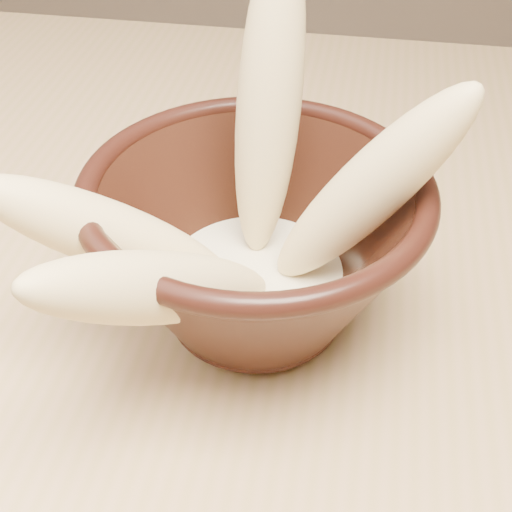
{
  "coord_description": "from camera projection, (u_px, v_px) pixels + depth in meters",
  "views": [
    {
      "loc": [
        0.23,
        -0.39,
        1.08
      ],
      "look_at": [
        0.18,
        -0.07,
        0.8
      ],
      "focal_mm": 50.0,
      "sensor_mm": 36.0,
      "label": 1
    }
  ],
  "objects": [
    {
      "name": "table",
      "position": [
        59.0,
        305.0,
        0.58
      ],
      "size": [
        1.2,
        0.8,
        0.75
      ],
      "color": "tan",
      "rests_on": "ground"
    },
    {
      "name": "bowl",
      "position": [
        256.0,
        244.0,
        0.42
      ],
      "size": [
        0.2,
        0.2,
        0.11
      ],
      "rotation": [
        0.0,
        0.0,
        0.03
      ],
      "color": "black",
      "rests_on": "table"
    },
    {
      "name": "milk_puddle",
      "position": [
        256.0,
        278.0,
        0.44
      ],
      "size": [
        0.11,
        0.11,
        0.02
      ],
      "primitive_type": "cylinder",
      "color": "beige",
      "rests_on": "bowl"
    },
    {
      "name": "banana_upright",
      "position": [
        269.0,
        106.0,
        0.41
      ],
      "size": [
        0.05,
        0.08,
        0.19
      ],
      "primitive_type": "ellipsoid",
      "rotation": [
        0.21,
        0.0,
        2.94
      ],
      "color": "#EBD08B",
      "rests_on": "bowl"
    },
    {
      "name": "banana_left",
      "position": [
        113.0,
        236.0,
        0.39
      ],
      "size": [
        0.15,
        0.1,
        0.12
      ],
      "primitive_type": "ellipsoid",
      "rotation": [
        0.93,
        0.0,
        -1.1
      ],
      "color": "#EBD08B",
      "rests_on": "bowl"
    },
    {
      "name": "banana_right",
      "position": [
        368.0,
        191.0,
        0.38
      ],
      "size": [
        0.12,
        0.04,
        0.16
      ],
      "primitive_type": "ellipsoid",
      "rotation": [
        0.6,
        0.0,
        1.53
      ],
      "color": "#EBD08B",
      "rests_on": "bowl"
    },
    {
      "name": "banana_front",
      "position": [
        162.0,
        287.0,
        0.35
      ],
      "size": [
        0.12,
        0.16,
        0.13
      ],
      "primitive_type": "ellipsoid",
      "rotation": [
        0.99,
        0.0,
        -0.59
      ],
      "color": "#EBD08B",
      "rests_on": "bowl"
    }
  ]
}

